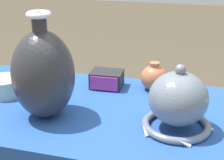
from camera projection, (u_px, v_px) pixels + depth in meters
The scene contains 6 objects.
display_table at pixel (120, 137), 1.14m from camera, with size 1.28×0.59×0.75m.
vase_tall_bulbous at pixel (43, 74), 1.05m from camera, with size 0.19×0.19×0.33m.
vase_dome_bell at pixel (178, 103), 0.99m from camera, with size 0.21×0.22×0.20m.
mosaic_tile_box at pixel (107, 79), 1.31m from camera, with size 0.12×0.10×0.06m.
pot_squat_celadon at pixel (5, 86), 1.24m from camera, with size 0.13×0.13×0.06m, color #A8CCB7.
jar_round_terracotta at pixel (154, 77), 1.28m from camera, with size 0.10×0.10×0.11m.
Camera 1 is at (0.25, -0.98, 1.26)m, focal length 55.00 mm.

